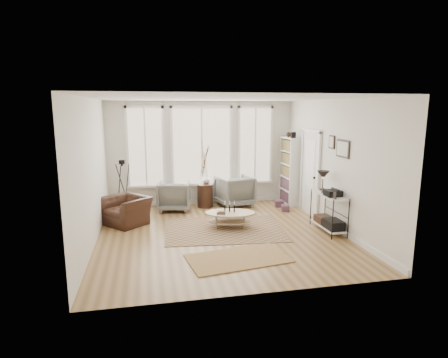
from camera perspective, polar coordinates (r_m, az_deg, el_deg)
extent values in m
plane|color=#9D7749|center=(8.26, -0.53, -8.34)|extent=(5.50, 5.50, 0.00)
plane|color=white|center=(7.81, -0.56, 12.22)|extent=(5.50, 5.50, 0.00)
cube|color=silver|center=(10.59, -3.41, 3.94)|extent=(5.20, 0.04, 2.90)
cube|color=silver|center=(5.28, 5.20, -2.95)|extent=(5.20, 0.04, 2.90)
cube|color=silver|center=(7.84, -19.55, 0.95)|extent=(0.04, 5.50, 2.90)
cube|color=silver|center=(8.77, 16.37, 2.12)|extent=(0.04, 5.50, 2.90)
cube|color=white|center=(10.83, -3.32, -3.39)|extent=(5.10, 0.04, 0.12)
cube|color=white|center=(9.07, 15.83, -6.60)|extent=(0.03, 5.40, 0.12)
cube|color=#CEAC8A|center=(10.55, -3.41, 5.00)|extent=(1.60, 0.03, 2.10)
cube|color=#CEAC8A|center=(10.44, -11.88, 4.74)|extent=(0.90, 0.03, 2.10)
cube|color=#CEAC8A|center=(10.88, 4.73, 5.16)|extent=(0.90, 0.03, 2.10)
cube|color=white|center=(10.53, -3.39, 4.99)|extent=(1.74, 0.06, 2.24)
cube|color=white|center=(10.42, -11.88, 4.72)|extent=(1.04, 0.06, 2.24)
cube|color=white|center=(10.86, 4.76, 5.15)|extent=(1.04, 0.06, 2.24)
cube|color=white|center=(10.67, -3.31, -0.80)|extent=(4.10, 0.12, 0.06)
cube|color=silver|center=(9.84, 13.01, 0.81)|extent=(0.04, 0.88, 2.10)
cube|color=white|center=(9.80, 12.97, 2.25)|extent=(0.01, 0.55, 1.20)
cube|color=white|center=(9.40, 14.16, 0.30)|extent=(0.06, 0.08, 2.18)
cube|color=white|center=(10.28, 11.81, 1.27)|extent=(0.06, 0.08, 2.18)
cube|color=white|center=(9.71, 13.20, 7.15)|extent=(0.06, 1.06, 0.08)
sphere|color=black|center=(9.54, 13.57, 0.17)|extent=(0.06, 0.06, 0.06)
cube|color=white|center=(10.40, 10.75, 0.86)|extent=(0.30, 0.03, 1.90)
cube|color=white|center=(11.15, 9.16, 1.57)|extent=(0.30, 0.03, 1.90)
cube|color=white|center=(10.83, 10.67, 1.25)|extent=(0.02, 0.85, 1.90)
cube|color=white|center=(10.78, 9.93, 1.23)|extent=(0.30, 0.81, 1.90)
cube|color=maroon|center=(10.78, 9.93, 1.23)|extent=(0.24, 0.75, 1.76)
cube|color=black|center=(10.47, 10.51, 6.62)|extent=(0.12, 0.10, 0.16)
sphere|color=#341D14|center=(10.80, 9.81, 6.70)|extent=(0.14, 0.14, 0.14)
cube|color=white|center=(8.71, 15.55, -6.89)|extent=(0.37, 1.07, 0.03)
cube|color=white|center=(8.53, 15.78, -2.40)|extent=(0.37, 1.07, 0.02)
cylinder|color=black|center=(8.09, 16.22, -6.02)|extent=(0.02, 0.02, 0.85)
cylinder|color=black|center=(8.26, 18.44, -5.80)|extent=(0.02, 0.02, 0.85)
cylinder|color=black|center=(9.00, 13.09, -4.18)|extent=(0.02, 0.02, 0.85)
cylinder|color=black|center=(9.16, 15.14, -4.02)|extent=(0.02, 0.02, 0.85)
cylinder|color=black|center=(8.82, 14.76, -1.56)|extent=(0.14, 0.14, 0.02)
cylinder|color=black|center=(8.79, 14.81, -0.67)|extent=(0.02, 0.02, 0.30)
cone|color=black|center=(8.75, 14.87, 0.62)|extent=(0.28, 0.28, 0.18)
cube|color=black|center=(8.38, 16.28, -2.06)|extent=(0.32, 0.30, 0.13)
cube|color=black|center=(8.46, 16.35, -6.67)|extent=(0.32, 0.45, 0.20)
cube|color=#341D14|center=(8.87, 14.93, -5.93)|extent=(0.32, 0.40, 0.16)
cube|color=black|center=(8.10, 16.54, -2.43)|extent=(0.02, 0.10, 0.14)
cube|color=black|center=(8.57, 14.85, -1.71)|extent=(0.02, 0.10, 0.12)
cube|color=black|center=(8.37, 17.67, 4.41)|extent=(0.03, 0.52, 0.38)
cube|color=white|center=(8.36, 17.58, 4.41)|extent=(0.01, 0.44, 0.30)
cube|color=black|center=(8.80, 16.12, 5.44)|extent=(0.03, 0.24, 0.30)
cube|color=white|center=(8.79, 16.04, 5.44)|extent=(0.01, 0.18, 0.24)
cube|color=brown|center=(8.54, 0.15, -7.65)|extent=(2.80, 2.21, 0.01)
cube|color=brown|center=(6.95, 2.15, -11.98)|extent=(1.94, 1.27, 0.01)
ellipsoid|color=tan|center=(8.63, 0.92, -6.35)|extent=(1.08, 0.80, 0.03)
ellipsoid|color=tan|center=(8.58, 0.92, -5.19)|extent=(1.26, 0.94, 0.04)
cylinder|color=tan|center=(8.40, -0.94, -6.83)|extent=(0.03, 0.03, 0.33)
cylinder|color=tan|center=(8.53, 3.28, -6.56)|extent=(0.03, 0.03, 0.33)
cylinder|color=tan|center=(8.74, -1.38, -6.13)|extent=(0.03, 0.03, 0.33)
cylinder|color=tan|center=(8.87, 2.67, -5.89)|extent=(0.03, 0.03, 0.33)
cylinder|color=black|center=(8.57, 0.15, -4.51)|extent=(0.03, 0.03, 0.16)
cylinder|color=black|center=(8.60, 0.86, -4.47)|extent=(0.03, 0.03, 0.16)
cylinder|color=black|center=(8.62, 1.57, -4.43)|extent=(0.03, 0.03, 0.16)
cube|color=#3B502D|center=(8.45, -0.40, -5.13)|extent=(0.20, 0.14, 0.05)
imported|color=gray|center=(10.13, -7.61, -2.52)|extent=(0.97, 0.99, 0.79)
imported|color=gray|center=(10.49, 1.62, -1.81)|extent=(1.10, 1.12, 0.85)
cylinder|color=#341D14|center=(10.38, -2.91, -2.53)|extent=(0.43, 0.43, 0.64)
imported|color=silver|center=(10.41, -2.72, -0.04)|extent=(0.26, 0.26, 0.23)
imported|color=#341D14|center=(9.16, -14.72, -4.65)|extent=(1.33, 1.32, 0.65)
cylinder|color=black|center=(9.86, -15.31, 2.11)|extent=(0.06, 0.06, 0.06)
cube|color=black|center=(9.85, -15.33, 2.51)|extent=(0.15, 0.12, 0.10)
cylinder|color=black|center=(9.77, -15.36, 2.44)|extent=(0.06, 0.08, 0.06)
cube|color=maroon|center=(10.57, 8.40, -3.69)|extent=(0.26, 0.31, 0.18)
cube|color=maroon|center=(10.13, 9.33, -4.39)|extent=(0.25, 0.29, 0.16)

